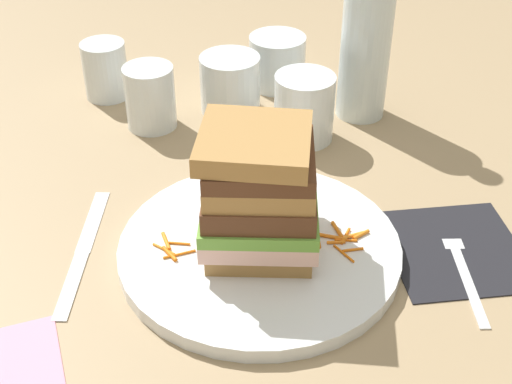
{
  "coord_description": "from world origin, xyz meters",
  "views": [
    {
      "loc": [
        -0.05,
        -0.54,
        0.47
      ],
      "look_at": [
        0.01,
        0.03,
        0.06
      ],
      "focal_mm": 49.51,
      "sensor_mm": 36.0,
      "label": 1
    }
  ],
  "objects_px": {
    "napkin_dark": "(455,249)",
    "empty_tumbler_2": "(230,84)",
    "empty_tumbler_1": "(105,70)",
    "napkin_pink": "(9,363)",
    "water_bottle": "(367,35)",
    "fork": "(461,261)",
    "sandwich": "(259,192)",
    "empty_tumbler_0": "(150,97)",
    "juice_glass": "(304,112)",
    "empty_tumbler_3": "(277,61)",
    "main_plate": "(259,248)",
    "knife": "(82,253)"
  },
  "relations": [
    {
      "from": "fork",
      "to": "juice_glass",
      "type": "relative_size",
      "value": 1.96
    },
    {
      "from": "juice_glass",
      "to": "napkin_pink",
      "type": "distance_m",
      "value": 0.46
    },
    {
      "from": "empty_tumbler_3",
      "to": "sandwich",
      "type": "bearing_deg",
      "value": -100.45
    },
    {
      "from": "knife",
      "to": "empty_tumbler_3",
      "type": "xyz_separation_m",
      "value": [
        0.25,
        0.35,
        0.04
      ]
    },
    {
      "from": "napkin_dark",
      "to": "water_bottle",
      "type": "distance_m",
      "value": 0.31
    },
    {
      "from": "empty_tumbler_1",
      "to": "empty_tumbler_2",
      "type": "bearing_deg",
      "value": -19.34
    },
    {
      "from": "sandwich",
      "to": "empty_tumbler_0",
      "type": "height_order",
      "value": "sandwich"
    },
    {
      "from": "fork",
      "to": "knife",
      "type": "bearing_deg",
      "value": 171.39
    },
    {
      "from": "knife",
      "to": "empty_tumbler_3",
      "type": "relative_size",
      "value": 2.51
    },
    {
      "from": "empty_tumbler_0",
      "to": "empty_tumbler_1",
      "type": "xyz_separation_m",
      "value": [
        -0.06,
        0.09,
        -0.0
      ]
    },
    {
      "from": "sandwich",
      "to": "napkin_pink",
      "type": "distance_m",
      "value": 0.27
    },
    {
      "from": "empty_tumbler_0",
      "to": "sandwich",
      "type": "bearing_deg",
      "value": -68.26
    },
    {
      "from": "sandwich",
      "to": "empty_tumbler_3",
      "type": "relative_size",
      "value": 1.61
    },
    {
      "from": "napkin_dark",
      "to": "water_bottle",
      "type": "height_order",
      "value": "water_bottle"
    },
    {
      "from": "sandwich",
      "to": "empty_tumbler_3",
      "type": "bearing_deg",
      "value": 79.55
    },
    {
      "from": "sandwich",
      "to": "juice_glass",
      "type": "height_order",
      "value": "sandwich"
    },
    {
      "from": "sandwich",
      "to": "water_bottle",
      "type": "relative_size",
      "value": 0.52
    },
    {
      "from": "juice_glass",
      "to": "water_bottle",
      "type": "xyz_separation_m",
      "value": [
        0.09,
        0.05,
        0.07
      ]
    },
    {
      "from": "sandwich",
      "to": "empty_tumbler_3",
      "type": "distance_m",
      "value": 0.38
    },
    {
      "from": "empty_tumbler_2",
      "to": "knife",
      "type": "bearing_deg",
      "value": -121.45
    },
    {
      "from": "main_plate",
      "to": "empty_tumbler_1",
      "type": "distance_m",
      "value": 0.4
    },
    {
      "from": "water_bottle",
      "to": "fork",
      "type": "bearing_deg",
      "value": -84.44
    },
    {
      "from": "empty_tumbler_3",
      "to": "napkin_dark",
      "type": "bearing_deg",
      "value": -71.12
    },
    {
      "from": "sandwich",
      "to": "napkin_pink",
      "type": "height_order",
      "value": "sandwich"
    },
    {
      "from": "napkin_dark",
      "to": "empty_tumbler_1",
      "type": "relative_size",
      "value": 1.81
    },
    {
      "from": "napkin_dark",
      "to": "water_bottle",
      "type": "xyz_separation_m",
      "value": [
        -0.03,
        0.29,
        0.11
      ]
    },
    {
      "from": "sandwich",
      "to": "empty_tumbler_0",
      "type": "bearing_deg",
      "value": 111.74
    },
    {
      "from": "napkin_dark",
      "to": "empty_tumbler_3",
      "type": "relative_size",
      "value": 1.78
    },
    {
      "from": "napkin_pink",
      "to": "knife",
      "type": "bearing_deg",
      "value": 70.57
    },
    {
      "from": "napkin_pink",
      "to": "empty_tumbler_1",
      "type": "bearing_deg",
      "value": 83.45
    },
    {
      "from": "knife",
      "to": "empty_tumbler_3",
      "type": "bearing_deg",
      "value": 54.94
    },
    {
      "from": "sandwich",
      "to": "knife",
      "type": "distance_m",
      "value": 0.19
    },
    {
      "from": "empty_tumbler_1",
      "to": "fork",
      "type": "bearing_deg",
      "value": -47.29
    },
    {
      "from": "juice_glass",
      "to": "empty_tumbler_2",
      "type": "bearing_deg",
      "value": 136.03
    },
    {
      "from": "napkin_dark",
      "to": "empty_tumbler_2",
      "type": "height_order",
      "value": "empty_tumbler_2"
    },
    {
      "from": "juice_glass",
      "to": "empty_tumbler_0",
      "type": "xyz_separation_m",
      "value": [
        -0.19,
        0.05,
        0.0
      ]
    },
    {
      "from": "sandwich",
      "to": "main_plate",
      "type": "bearing_deg",
      "value": 44.94
    },
    {
      "from": "empty_tumbler_0",
      "to": "napkin_pink",
      "type": "distance_m",
      "value": 0.41
    },
    {
      "from": "empty_tumbler_0",
      "to": "napkin_pink",
      "type": "bearing_deg",
      "value": -106.72
    },
    {
      "from": "fork",
      "to": "water_bottle",
      "type": "height_order",
      "value": "water_bottle"
    },
    {
      "from": "main_plate",
      "to": "sandwich",
      "type": "distance_m",
      "value": 0.07
    },
    {
      "from": "fork",
      "to": "napkin_pink",
      "type": "xyz_separation_m",
      "value": [
        -0.42,
        -0.08,
        -0.0
      ]
    },
    {
      "from": "sandwich",
      "to": "empty_tumbler_2",
      "type": "bearing_deg",
      "value": 90.74
    },
    {
      "from": "main_plate",
      "to": "napkin_dark",
      "type": "relative_size",
      "value": 1.99
    },
    {
      "from": "empty_tumbler_0",
      "to": "empty_tumbler_3",
      "type": "height_order",
      "value": "empty_tumbler_0"
    },
    {
      "from": "main_plate",
      "to": "juice_glass",
      "type": "bearing_deg",
      "value": 69.81
    },
    {
      "from": "napkin_dark",
      "to": "fork",
      "type": "height_order",
      "value": "fork"
    },
    {
      "from": "napkin_dark",
      "to": "napkin_pink",
      "type": "bearing_deg",
      "value": -166.39
    },
    {
      "from": "napkin_dark",
      "to": "fork",
      "type": "xyz_separation_m",
      "value": [
        -0.0,
        -0.02,
        0.0
      ]
    },
    {
      "from": "main_plate",
      "to": "empty_tumbler_3",
      "type": "bearing_deg",
      "value": 79.64
    }
  ]
}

